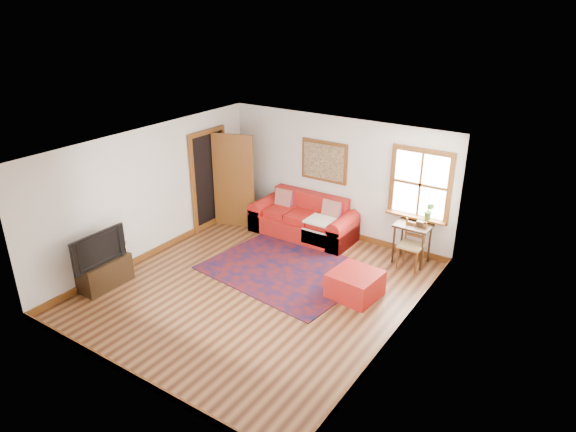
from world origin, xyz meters
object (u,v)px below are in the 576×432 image
Objects in this scene: red_ottoman at (355,284)px; media_cabinet at (105,273)px; side_table at (413,231)px; ladder_back_chair at (412,243)px; red_leather_sofa at (304,222)px.

red_ottoman is 4.31m from media_cabinet.
ladder_back_chair reaches higher than side_table.
side_table is at bearing 112.36° from ladder_back_chair.
ladder_back_chair is 5.51m from media_cabinet.
red_leather_sofa is at bearing 146.24° from red_ottoman.
side_table is (0.33, 1.65, 0.43)m from red_ottoman.
red_leather_sofa reaches higher than side_table.
side_table is 0.86× the size of media_cabinet.
red_ottoman is 1.58m from ladder_back_chair.
media_cabinet is at bearing -115.63° from red_leather_sofa.
side_table is 0.23m from ladder_back_chair.
ladder_back_chair is (0.06, -0.15, -0.17)m from side_table.
red_leather_sofa is at bearing 178.23° from ladder_back_chair.
ladder_back_chair reaches higher than media_cabinet.
media_cabinet is at bearing -137.41° from side_table.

